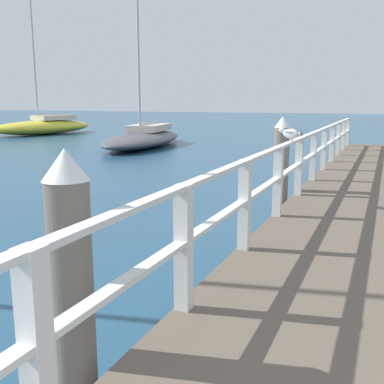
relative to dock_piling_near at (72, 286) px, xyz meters
name	(u,v)px	position (x,y,z in m)	size (l,w,h in m)	color
pier_deck	(382,204)	(1.78, 6.67, -0.69)	(2.95, 19.74, 0.43)	brown
pier_railing	(307,155)	(0.38, 6.67, 0.15)	(0.12, 18.26, 1.02)	silver
dock_piling_near	(72,286)	(0.00, 0.00, 0.00)	(0.29, 0.29, 1.79)	#6B6056
dock_piling_far	(281,165)	(0.00, 6.15, 0.00)	(0.29, 0.29, 1.79)	#6B6056
seagull_foreground	(290,133)	(0.37, 4.98, 0.67)	(0.44, 0.26, 0.21)	white
boat_0	(144,138)	(-8.57, 16.32, -0.50)	(3.83, 8.11, 9.71)	#4C4C51
boat_4	(44,126)	(-18.12, 20.68, -0.41)	(3.86, 7.48, 9.35)	gold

